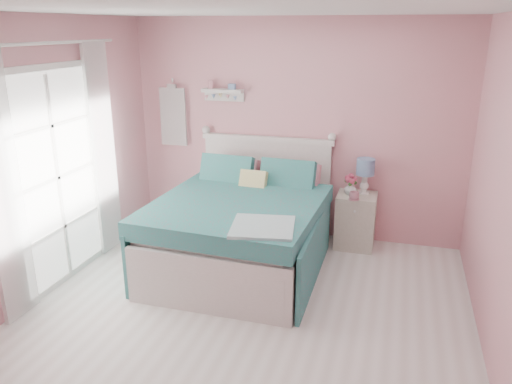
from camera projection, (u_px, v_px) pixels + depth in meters
The scene contains 13 objects.
floor at pixel (237, 328), 4.32m from camera, with size 4.50×4.50×0.00m, color silver.
room_shell at pixel (234, 150), 3.82m from camera, with size 4.50×4.50×4.50m.
bed at pixel (242, 229), 5.36m from camera, with size 1.73×2.14×1.22m.
nightstand at pixel (355, 221), 5.83m from camera, with size 0.45×0.44×0.64m.
table_lamp at pixel (365, 169), 5.69m from camera, with size 0.21×0.21×0.41m.
vase at pixel (350, 188), 5.72m from camera, with size 0.14×0.14×0.15m, color silver.
teacup at pixel (354, 196), 5.56m from camera, with size 0.11×0.11×0.09m, color #C18192.
roses at pixel (351, 179), 5.68m from camera, with size 0.14×0.11×0.12m.
wall_shelf at pixel (223, 92), 6.00m from camera, with size 0.50×0.15×0.25m.
hanging_dress at pixel (173, 117), 6.27m from camera, with size 0.34×0.03×0.72m, color white.
french_door at pixel (57, 178), 4.87m from camera, with size 0.04×1.32×2.16m.
curtain_near at pixel (3, 191), 4.14m from camera, with size 0.04×0.40×2.32m, color white.
curtain_far at pixel (103, 151), 5.50m from camera, with size 0.04×0.40×2.32m, color white.
Camera 1 is at (1.20, -3.53, 2.48)m, focal length 35.00 mm.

